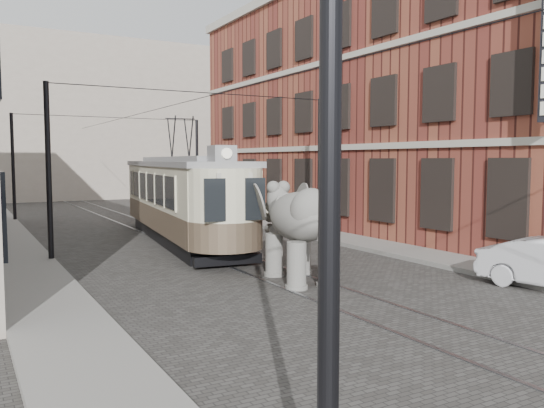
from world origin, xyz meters
TOP-DOWN VIEW (x-y plane):
  - ground at (0.00, 0.00)m, footprint 120.00×120.00m
  - tram_rails at (0.00, 0.00)m, footprint 1.54×80.00m
  - sidewalk_right at (6.00, 0.00)m, footprint 2.00×60.00m
  - sidewalk_left at (-6.50, 0.00)m, footprint 2.00×60.00m
  - brick_building at (11.00, 9.00)m, footprint 8.00×26.00m
  - distant_block at (0.00, 40.00)m, footprint 28.00×10.00m
  - catenary at (-0.20, 5.00)m, footprint 11.00×30.20m
  - tram at (-0.05, 8.64)m, footprint 4.27×13.33m
  - elephant at (0.15, -0.43)m, footprint 3.30×4.97m

SIDE VIEW (x-z plane):
  - ground at x=0.00m, z-range 0.00..0.00m
  - tram_rails at x=0.00m, z-range 0.00..0.02m
  - sidewalk_right at x=6.00m, z-range 0.00..0.15m
  - sidewalk_left at x=-6.50m, z-range 0.00..0.15m
  - elephant at x=0.15m, z-range 0.00..2.81m
  - tram at x=-0.05m, z-range 0.00..5.20m
  - catenary at x=-0.20m, z-range 0.00..6.00m
  - brick_building at x=11.00m, z-range 0.00..12.00m
  - distant_block at x=0.00m, z-range 0.00..14.00m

